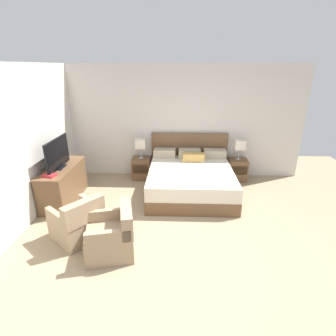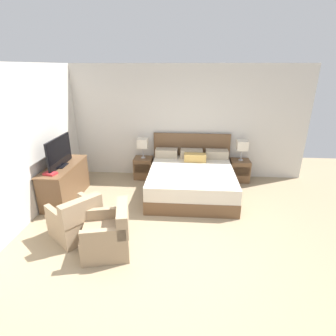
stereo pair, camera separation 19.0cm
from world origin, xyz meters
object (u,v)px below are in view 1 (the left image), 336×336
armchair_by_window (78,223)px  book_red_cover (49,175)px  table_lamp_right (240,145)px  armchair_companion (112,236)px  dresser (63,183)px  nightstand_left (142,168)px  table_lamp_left (141,144)px  tv (58,154)px  bed (190,179)px  nightstand_right (237,169)px

armchair_by_window → book_red_cover: bearing=134.2°
table_lamp_right → armchair_companion: table_lamp_right is taller
dresser → armchair_by_window: (0.76, -1.28, -0.11)m
nightstand_left → table_lamp_left: table_lamp_left is taller
tv → book_red_cover: tv is taller
bed → nightstand_right: bearing=31.6°
nightstand_right → table_lamp_right: table_lamp_right is taller
book_red_cover → nightstand_right: bearing=24.2°
nightstand_left → armchair_by_window: (-0.70, -2.53, 0.02)m
dresser → armchair_by_window: bearing=-59.2°
table_lamp_left → table_lamp_right: (2.40, 0.00, 0.00)m
bed → tv: tv is taller
bed → tv: (-2.66, -0.57, 0.74)m
nightstand_right → armchair_by_window: bearing=-140.8°
table_lamp_right → dresser: (-3.86, -1.26, -0.51)m
bed → nightstand_left: (-1.20, 0.74, -0.05)m
armchair_companion → table_lamp_right: bearing=49.5°
nightstand_right → book_red_cover: 4.28m
dresser → nightstand_left: bearing=40.6°
book_red_cover → armchair_by_window: (0.77, -0.79, -0.50)m
tv → armchair_companion: size_ratio=1.17×
table_lamp_left → table_lamp_right: 2.40m
table_lamp_right → armchair_companion: size_ratio=0.60×
nightstand_right → tv: size_ratio=0.55×
armchair_companion → nightstand_left: bearing=88.8°
table_lamp_left → dresser: bearing=-139.4°
bed → armchair_companion: bearing=-120.5°
table_lamp_left → dresser: table_lamp_left is taller
dresser → armchair_companion: (1.41, -1.62, -0.11)m
dresser → tv: bearing=-87.0°
tv → armchair_by_window: bearing=-58.3°
table_lamp_right → armchair_by_window: bearing=-140.8°
dresser → armchair_by_window: size_ratio=1.48×
nightstand_left → armchair_companion: bearing=-91.2°
nightstand_right → table_lamp_right: size_ratio=1.08×
nightstand_right → tv: bearing=-161.3°
dresser → book_red_cover: 0.62m
table_lamp_left → armchair_by_window: size_ratio=0.51×
table_lamp_left → book_red_cover: bearing=-130.2°
armchair_by_window → armchair_companion: 0.73m
bed → book_red_cover: 2.89m
bed → table_lamp_right: bearing=31.7°
armchair_companion → armchair_by_window: bearing=152.3°
tv → dresser: bearing=93.0°
dresser → book_red_cover: book_red_cover is taller
nightstand_right → table_lamp_right: bearing=90.0°
nightstand_left → table_lamp_right: bearing=0.0°
dresser → bed: bearing=11.0°
bed → armchair_by_window: size_ratio=2.13×
bed → armchair_companion: bed is taller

